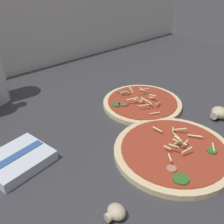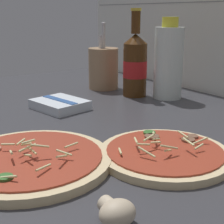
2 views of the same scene
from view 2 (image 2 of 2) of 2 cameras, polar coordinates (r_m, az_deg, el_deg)
The scene contains 8 objects.
counter_slab at distance 71.60cm, azimuth 1.15°, elevation -4.82°, with size 160.00×90.00×2.50cm.
pizza_near at distance 59.07cm, azimuth -13.48°, elevation -7.82°, with size 27.18×27.18×4.71cm.
pizza_far at distance 61.10cm, azimuth 8.85°, elevation -6.78°, with size 23.08×23.08×4.06cm.
beer_bottle at distance 103.27cm, azimuth 3.85°, elevation 7.92°, with size 7.13×7.13×25.67cm.
oil_bottle at distance 101.70cm, azimuth 9.36°, elevation 8.24°, with size 8.39×8.39×23.27cm.
mushroom_right at distance 42.43cm, azimuth 0.73°, elevation -16.34°, with size 4.88×4.65×3.25cm.
utensil_crock at distance 113.84cm, azimuth -1.45°, elevation 7.32°, with size 9.76×9.76×21.42cm.
dish_towel at distance 91.06cm, azimuth -8.68°, elevation 1.25°, with size 15.18×13.23×2.56cm.
Camera 2 is at (54.48, -38.68, 26.98)cm, focal length 55.00 mm.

